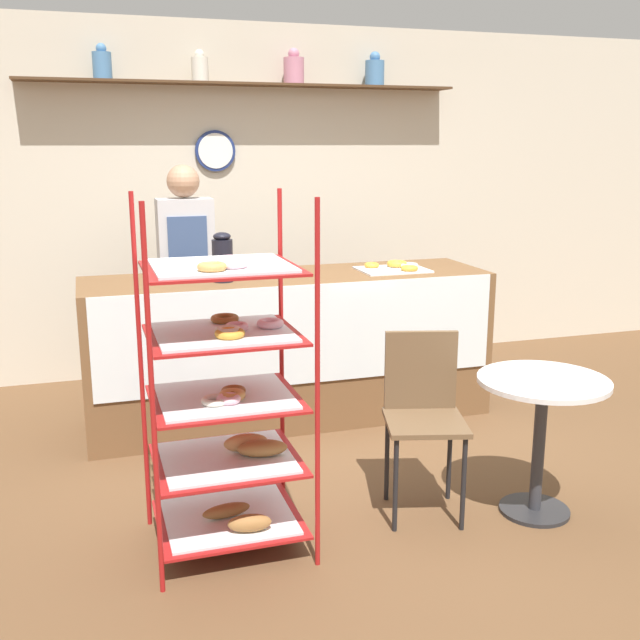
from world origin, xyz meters
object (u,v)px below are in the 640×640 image
pastry_rack (228,398)px  cafe_table (541,413)px  person_worker (187,272)px  coffee_carafe (223,258)px  cafe_chair (423,403)px  donut_tray_counter (396,267)px

pastry_rack → cafe_table: bearing=-5.9°
person_worker → coffee_carafe: bearing=-79.8°
person_worker → cafe_table: size_ratio=2.37×
cafe_table → pastry_rack: bearing=174.1°
cafe_chair → coffee_carafe: (-0.74, 1.34, 0.56)m
person_worker → cafe_chair: size_ratio=1.85×
cafe_chair → coffee_carafe: bearing=134.3°
coffee_carafe → person_worker: bearing=100.2°
person_worker → cafe_table: bearing=-58.6°
pastry_rack → donut_tray_counter: pastry_rack is taller
cafe_table → person_worker: bearing=121.4°
pastry_rack → cafe_table: size_ratio=2.28×
pastry_rack → cafe_chair: bearing=4.4°
cafe_chair → coffee_carafe: size_ratio=2.94×
pastry_rack → coffee_carafe: bearing=80.1°
donut_tray_counter → cafe_table: bearing=-87.4°
cafe_table → cafe_chair: size_ratio=0.78×
person_worker → donut_tray_counter: (1.32, -0.63, 0.07)m
pastry_rack → donut_tray_counter: (1.43, 1.49, 0.28)m
person_worker → donut_tray_counter: person_worker is taller
cafe_chair → donut_tray_counter: bearing=87.8°
pastry_rack → person_worker: bearing=86.9°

